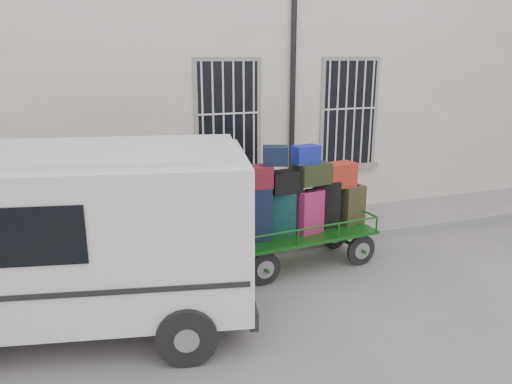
% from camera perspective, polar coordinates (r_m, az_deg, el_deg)
% --- Properties ---
extents(ground, '(80.00, 80.00, 0.00)m').
position_cam_1_polar(ground, '(7.99, 6.08, -10.45)').
color(ground, slate).
rests_on(ground, ground).
extents(building, '(24.00, 5.15, 6.00)m').
position_cam_1_polar(building, '(12.37, -4.88, 13.22)').
color(building, beige).
rests_on(building, ground).
extents(sidewalk, '(24.00, 1.70, 0.15)m').
position_cam_1_polar(sidewalk, '(9.83, 0.52, -4.80)').
color(sidewalk, slate).
rests_on(sidewalk, ground).
extents(luggage_cart, '(2.82, 1.27, 2.11)m').
position_cam_1_polar(luggage_cart, '(8.28, 5.27, -1.69)').
color(luggage_cart, black).
rests_on(luggage_cart, ground).
extents(van, '(5.03, 2.92, 2.39)m').
position_cam_1_polar(van, '(6.68, -21.51, -4.12)').
color(van, white).
rests_on(van, ground).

